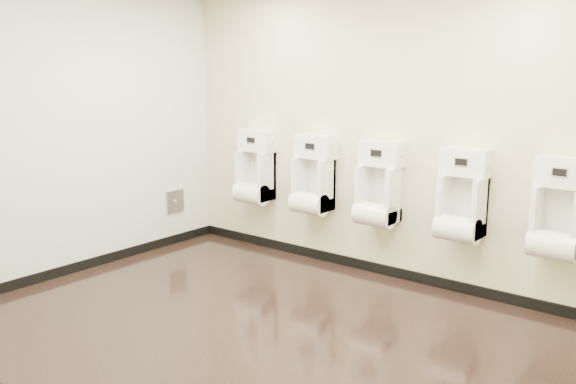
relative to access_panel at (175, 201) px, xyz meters
name	(u,v)px	position (x,y,z in m)	size (l,w,h in m)	color
ground	(274,332)	(2.48, -1.20, -0.50)	(5.00, 3.50, 0.00)	black
back_wall	(391,134)	(2.48, 0.55, 0.90)	(5.00, 0.02, 2.80)	beige
front_wall	(62,194)	(2.48, -2.95, 0.90)	(5.00, 0.02, 2.80)	beige
left_wall	(77,132)	(-0.02, -1.20, 0.90)	(0.02, 3.50, 2.80)	beige
tile_overlay_left	(78,132)	(-0.01, -1.20, 0.90)	(0.01, 3.50, 2.80)	white
skirting_back	(386,270)	(2.48, 0.54, -0.45)	(5.00, 0.02, 0.10)	black
skirting_left	(87,264)	(-0.01, -1.20, -0.45)	(0.02, 3.50, 0.10)	black
access_panel	(175,201)	(0.00, 0.00, 0.00)	(0.04, 0.25, 0.25)	#9E9EA3
urinal_0	(255,172)	(0.87, 0.41, 0.38)	(0.43, 0.32, 0.80)	white
urinal_1	(313,181)	(1.67, 0.41, 0.38)	(0.43, 0.32, 0.80)	white
urinal_2	(378,190)	(2.44, 0.41, 0.38)	(0.43, 0.32, 0.80)	white
urinal_3	(462,202)	(3.28, 0.41, 0.38)	(0.43, 0.32, 0.80)	white
urinal_4	(558,216)	(4.09, 0.41, 0.38)	(0.43, 0.32, 0.80)	white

